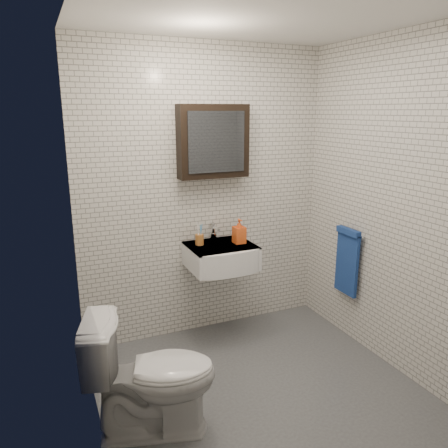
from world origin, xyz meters
name	(u,v)px	position (x,y,z in m)	size (l,w,h in m)	color
ground	(256,385)	(0.00, 0.00, 0.01)	(2.20, 2.00, 0.01)	#47494E
room_shell	(260,187)	(0.00, 0.00, 1.47)	(2.22, 2.02, 2.51)	silver
washbasin	(223,257)	(0.05, 0.73, 0.76)	(0.55, 0.50, 0.20)	white
faucet	(214,233)	(0.05, 0.93, 0.92)	(0.06, 0.20, 0.15)	silver
mirror_cabinet	(213,142)	(0.05, 0.93, 1.70)	(0.60, 0.15, 0.60)	black
towel_rail	(347,259)	(1.04, 0.35, 0.72)	(0.09, 0.30, 0.58)	silver
toothbrush_cup	(199,239)	(-0.11, 0.85, 0.90)	(0.08, 0.08, 0.20)	#AA652A
soap_bottle	(239,231)	(0.22, 0.76, 0.96)	(0.10, 0.10, 0.21)	#FF5A1A
toilet	(152,375)	(-0.80, -0.15, 0.39)	(0.44, 0.77, 0.79)	silver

